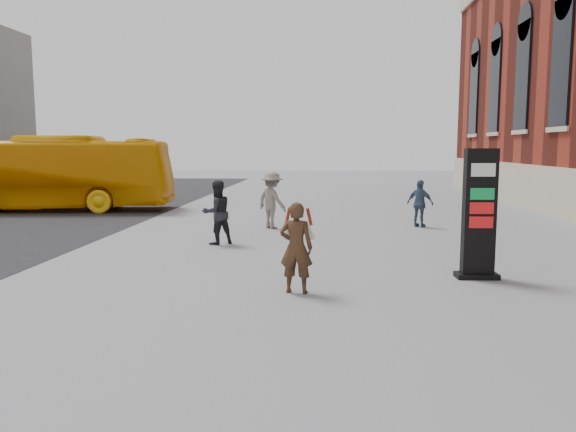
# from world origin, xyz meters

# --- Properties ---
(ground) EXTENTS (100.00, 100.00, 0.00)m
(ground) POSITION_xyz_m (0.00, 0.00, 0.00)
(ground) COLOR #9E9EA3
(info_pylon) EXTENTS (0.82, 0.44, 2.51)m
(info_pylon) POSITION_xyz_m (4.14, 1.91, 1.25)
(info_pylon) COLOR black
(info_pylon) RESTS_ON ground
(woman) EXTENTS (0.65, 0.60, 1.60)m
(woman) POSITION_xyz_m (0.70, 0.58, 0.82)
(woman) COLOR #432B19
(woman) RESTS_ON ground
(bus) EXTENTS (10.81, 3.56, 2.95)m
(bus) POSITION_xyz_m (-10.34, 12.51, 1.48)
(bus) COLOR #E49D08
(bus) RESTS_ON road
(pedestrian_a) EXTENTS (1.03, 0.99, 1.67)m
(pedestrian_a) POSITION_xyz_m (-1.64, 5.32, 0.83)
(pedestrian_a) COLOR black
(pedestrian_a) RESTS_ON ground
(pedestrian_b) EXTENTS (1.28, 1.25, 1.76)m
(pedestrian_b) POSITION_xyz_m (-0.49, 8.27, 0.88)
(pedestrian_b) COLOR slate
(pedestrian_b) RESTS_ON ground
(pedestrian_c) EXTENTS (0.93, 0.79, 1.50)m
(pedestrian_c) POSITION_xyz_m (4.16, 8.88, 0.75)
(pedestrian_c) COLOR #39536A
(pedestrian_c) RESTS_ON ground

